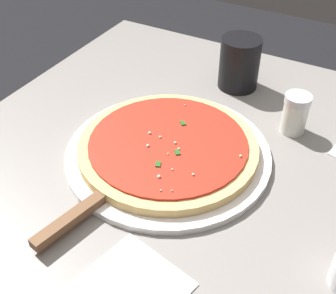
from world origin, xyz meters
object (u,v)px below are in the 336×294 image
pizza_server (94,203)px  cup_tall_drink (239,63)px  napkin_folded_right (126,291)px  serving_plate (168,154)px  parmesan_shaker (295,113)px  pizza (168,147)px

pizza_server → cup_tall_drink: (-0.42, 0.05, 0.04)m
cup_tall_drink → napkin_folded_right: 0.52m
serving_plate → napkin_folded_right: 0.26m
serving_plate → parmesan_shaker: bearing=136.8°
serving_plate → pizza: 0.02m
serving_plate → napkin_folded_right: size_ratio=2.55×
pizza → pizza_server: bearing=-12.0°
pizza → napkin_folded_right: 0.26m
pizza → parmesan_shaker: size_ratio=4.01×
pizza_server → napkin_folded_right: bearing=51.6°
cup_tall_drink → parmesan_shaker: cup_tall_drink is taller
cup_tall_drink → parmesan_shaker: bearing=56.7°
pizza_server → napkin_folded_right: size_ratio=1.67×
serving_plate → napkin_folded_right: bearing=17.7°
serving_plate → cup_tall_drink: (-0.26, 0.02, 0.05)m
pizza_server → cup_tall_drink: 0.43m
napkin_folded_right → parmesan_shaker: bearing=169.2°
napkin_folded_right → pizza_server: bearing=-128.4°
serving_plate → cup_tall_drink: size_ratio=3.26×
serving_plate → parmesan_shaker: size_ratio=4.61×
pizza → cup_tall_drink: bearing=176.6°
parmesan_shaker → pizza_server: bearing=-30.4°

